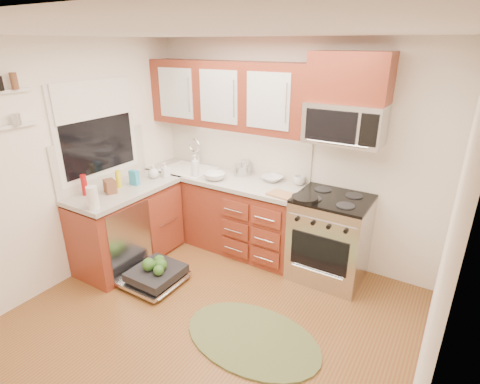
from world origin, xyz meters
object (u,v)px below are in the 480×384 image
Objects in this scene: range at (330,238)px; rug at (252,338)px; cutting_board at (282,195)px; bowl_a at (272,179)px; bowl_b at (215,176)px; skillet at (305,199)px; paper_towel_roll at (93,198)px; upper_cabinets at (227,95)px; sink at (188,178)px; dishwasher at (154,275)px; cup at (299,180)px; microwave at (345,123)px; stock_pot at (242,170)px.

rug is (-0.22, -1.29, -0.46)m from range.
cutting_board is 1.27× the size of bowl_a.
range is 1.50m from bowl_b.
paper_towel_roll is at bearing -144.96° from skillet.
range is at bearing -5.89° from upper_cabinets.
dishwasher is (0.39, -1.12, -0.70)m from sink.
cup reaches higher than dishwasher.
upper_cabinets reaches higher than bowl_a.
microwave reaches higher than skillet.
sink is 1.48m from cup.
stock_pot reaches higher than bowl_a.
cutting_board is at bearing 166.53° from skillet.
paper_towel_roll reaches higher than skillet.
skillet is at bearing -18.41° from upper_cabinets.
dishwasher is 0.55× the size of rug.
upper_cabinets is 7.97× the size of bowl_b.
range reaches higher than dishwasher.
skillet is 0.29m from cutting_board.
bowl_b is 1.00m from cup.
bowl_a is at bearing 2.37° from upper_cabinets.
dishwasher is at bearing -70.80° from sink.
stock_pot is at bearing 66.18° from paper_towel_roll.
cup is (-0.26, 1.51, 0.97)m from rug.
microwave reaches higher than stock_pot.
upper_cabinets is at bearing 71.78° from paper_towel_roll.
bowl_a is (-0.58, 0.42, -0.02)m from skillet.
dishwasher is 1.72m from bowl_a.
sink is 1.74m from skillet.
sink is at bearing -163.55° from upper_cabinets.
microwave is 5.69× the size of cup.
microwave reaches higher than bowl_a.
dishwasher is 3.37× the size of stock_pot.
stock_pot is 0.90× the size of paper_towel_roll.
cup is (0.93, 0.07, -0.90)m from upper_cabinets.
cutting_board is 1.31× the size of paper_towel_roll.
range is 1.33m from stock_pot.
bowl_a is at bearing 9.06° from sink.
sink is 0.49× the size of rug.
stock_pot is at bearing 153.74° from cutting_board.
stock_pot is at bearing 124.33° from rug.
range is 7.11× the size of cup.
bowl_a reaches higher than sink.
bowl_a is (-0.80, 0.17, 0.48)m from range.
microwave is 1.61m from bowl_b.
stock_pot is 0.37m from bowl_b.
cutting_board is at bearing -148.82° from microwave.
microwave reaches higher than rug.
bowl_a is (0.41, 0.00, -0.03)m from stock_pot.
upper_cabinets reaches higher than bowl_b.
microwave is 0.87m from cup.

